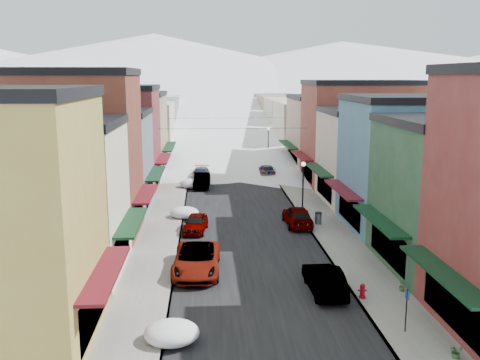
{
  "coord_description": "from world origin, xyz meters",
  "views": [
    {
      "loc": [
        -3.02,
        -19.21,
        11.94
      ],
      "look_at": [
        0.0,
        27.64,
        2.77
      ],
      "focal_mm": 40.0,
      "sensor_mm": 36.0,
      "label": 1
    }
  ],
  "objects": [
    {
      "name": "bldg_l_cream",
      "position": [
        -13.19,
        12.5,
        4.76
      ],
      "size": [
        11.3,
        8.2,
        9.5
      ],
      "color": "beige",
      "rests_on": "ground"
    },
    {
      "name": "snow_pile_mid",
      "position": [
        -4.88,
        25.09,
        0.49
      ],
      "size": [
        2.42,
        2.69,
        1.02
      ],
      "color": "white",
      "rests_on": "ground"
    },
    {
      "name": "mountain_ridge",
      "position": [
        -19.47,
        277.18,
        14.36
      ],
      "size": [
        670.0,
        340.0,
        34.0
      ],
      "color": "silver",
      "rests_on": "ground"
    },
    {
      "name": "car_silver_wagon",
      "position": [
        -3.66,
        42.05,
        0.72
      ],
      "size": [
        2.33,
        5.1,
        1.45
      ],
      "primitive_type": "imported",
      "rotation": [
        0.0,
        0.0,
        -0.06
      ],
      "color": "gray",
      "rests_on": "ground"
    },
    {
      "name": "bldg_r_tan",
      "position": [
        13.19,
        49.0,
        4.76
      ],
      "size": [
        11.3,
        11.2,
        9.5
      ],
      "color": "#9E7E68",
      "rests_on": "ground"
    },
    {
      "name": "car_dark_hatch",
      "position": [
        -3.5,
        37.75,
        0.78
      ],
      "size": [
        1.87,
        4.8,
        1.56
      ],
      "primitive_type": "imported",
      "rotation": [
        0.0,
        0.0,
        -0.05
      ],
      "color": "black",
      "rests_on": "ground"
    },
    {
      "name": "overhead_cables",
      "position": [
        0.0,
        47.5,
        6.2
      ],
      "size": [
        16.4,
        15.04,
        0.04
      ],
      "color": "black",
      "rests_on": "ground"
    },
    {
      "name": "streetlamp_near",
      "position": [
        5.2,
        24.89,
        3.09
      ],
      "size": [
        0.39,
        0.39,
        4.66
      ],
      "color": "black",
      "rests_on": "sidewalk_right"
    },
    {
      "name": "car_black_sedan",
      "position": [
        4.28,
        44.12,
        0.68
      ],
      "size": [
        1.95,
        4.72,
        1.36
      ],
      "primitive_type": "imported",
      "rotation": [
        0.0,
        0.0,
        3.15
      ],
      "color": "black",
      "rests_on": "ground"
    },
    {
      "name": "sidewalk_left",
      "position": [
        -6.6,
        60.0,
        0.07
      ],
      "size": [
        3.2,
        160.0,
        0.15
      ],
      "primitive_type": "cube",
      "color": "gray",
      "rests_on": "ground"
    },
    {
      "name": "bldg_l_grayblue",
      "position": [
        -13.19,
        29.0,
        4.51
      ],
      "size": [
        11.3,
        9.2,
        9.0
      ],
      "color": "slate",
      "rests_on": "ground"
    },
    {
      "name": "fire_hydrant",
      "position": [
        5.32,
        7.43,
        0.52
      ],
      "size": [
        0.47,
        0.36,
        0.81
      ],
      "color": "#A30816",
      "rests_on": "sidewalk_right"
    },
    {
      "name": "snow_pile_far",
      "position": [
        -4.58,
        37.52,
        0.52
      ],
      "size": [
        2.55,
        2.77,
        1.08
      ],
      "color": "white",
      "rests_on": "ground"
    },
    {
      "name": "sidewalk_right",
      "position": [
        6.6,
        60.0,
        0.07
      ],
      "size": [
        3.2,
        160.0,
        0.15
      ],
      "primitive_type": "cube",
      "color": "gray",
      "rests_on": "ground"
    },
    {
      "name": "distant_blocks",
      "position": [
        0.0,
        83.0,
        4.0
      ],
      "size": [
        34.0,
        55.0,
        8.0
      ],
      "color": "gray",
      "rests_on": "ground"
    },
    {
      "name": "bldg_r_brick_far",
      "position": [
        14.19,
        39.0,
        5.76
      ],
      "size": [
        13.3,
        9.2,
        11.5
      ],
      "color": "maroon",
      "rests_on": "ground"
    },
    {
      "name": "planter_near",
      "position": [
        7.48,
        1.0,
        0.44
      ],
      "size": [
        0.61,
        0.56,
        0.58
      ],
      "primitive_type": "imported",
      "rotation": [
        0.0,
        0.0,
        0.22
      ],
      "color": "#31652D",
      "rests_on": "sidewalk_right"
    },
    {
      "name": "car_gray_suv",
      "position": [
        4.3,
        22.21,
        0.83
      ],
      "size": [
        2.04,
        4.9,
        1.66
      ],
      "primitive_type": "imported",
      "rotation": [
        0.0,
        0.0,
        3.16
      ],
      "color": "gray",
      "rests_on": "ground"
    },
    {
      "name": "curb_left",
      "position": [
        -5.05,
        60.0,
        0.07
      ],
      "size": [
        0.1,
        160.0,
        0.15
      ],
      "primitive_type": "cube",
      "color": "slate",
      "rests_on": "ground"
    },
    {
      "name": "bldg_l_brick_near",
      "position": [
        -13.69,
        20.5,
        6.26
      ],
      "size": [
        12.3,
        8.2,
        12.5
      ],
      "color": "maroon",
      "rests_on": "ground"
    },
    {
      "name": "car_white_suv",
      "position": [
        -3.67,
        12.15,
        0.84
      ],
      "size": [
        3.03,
        6.15,
        1.68
      ],
      "primitive_type": "imported",
      "rotation": [
        0.0,
        0.0,
        -0.04
      ],
      "color": "silver",
      "rests_on": "ground"
    },
    {
      "name": "streetlamp_far",
      "position": [
        5.75,
        55.0,
        3.12
      ],
      "size": [
        0.39,
        0.39,
        4.71
      ],
      "color": "black",
      "rests_on": "sidewalk_right"
    },
    {
      "name": "trash_can",
      "position": [
        5.99,
        22.09,
        0.64
      ],
      "size": [
        0.57,
        0.57,
        0.97
      ],
      "color": "slate",
      "rests_on": "sidewalk_right"
    },
    {
      "name": "car_green_sedan",
      "position": [
        3.5,
        8.64,
        0.78
      ],
      "size": [
        1.76,
        4.76,
        1.56
      ],
      "primitive_type": "imported",
      "rotation": [
        0.0,
        0.0,
        3.16
      ],
      "color": "black",
      "rests_on": "ground"
    },
    {
      "name": "car_lane_white",
      "position": [
        1.03,
        72.08,
        0.83
      ],
      "size": [
        3.31,
        6.19,
        1.65
      ],
      "primitive_type": "imported",
      "rotation": [
        0.0,
        0.0,
        3.24
      ],
      "color": "silver",
      "rests_on": "ground"
    },
    {
      "name": "planter_far",
      "position": [
        7.8,
        8.22,
        0.45
      ],
      "size": [
        0.41,
        0.41,
        0.61
      ],
      "primitive_type": "imported",
      "rotation": [
        0.0,
        0.0,
        0.23
      ],
      "color": "#3A5F2B",
      "rests_on": "sidewalk_right"
    },
    {
      "name": "bldg_l_brick_far",
      "position": [
        -14.19,
        38.0,
        5.51
      ],
      "size": [
        13.3,
        9.2,
        11.0
      ],
      "color": "maroon",
      "rests_on": "ground"
    },
    {
      "name": "bldg_l_tan",
      "position": [
        -13.19,
        48.0,
        5.01
      ],
      "size": [
        11.3,
        11.2,
        10.0
      ],
      "color": "#957F61",
      "rests_on": "ground"
    },
    {
      "name": "car_lane_silver",
      "position": [
        -0.6,
        62.37,
        0.77
      ],
      "size": [
        2.03,
        4.58,
        1.53
      ],
      "primitive_type": "imported",
      "rotation": [
        0.0,
        0.0,
        0.05
      ],
      "color": "gray",
      "rests_on": "ground"
    },
    {
      "name": "snow_pile_near",
      "position": [
        -4.64,
        3.39,
        0.51
      ],
      "size": [
        2.52,
        2.75,
        1.07
      ],
      "color": "white",
      "rests_on": "ground"
    },
    {
      "name": "road",
      "position": [
        0.0,
        60.0,
        0.01
      ],
      "size": [
        10.0,
        160.0,
        0.01
      ],
      "primitive_type": "cube",
      "color": "black",
      "rests_on": "ground"
    },
    {
      "name": "bldg_r_green",
      "position": [
        13.19,
        12.0,
        4.76
      ],
      "size": [
        11.3,
        9.2,
        9.5
      ],
      "color": "#22472E",
      "rests_on": "ground"
    },
    {
      "name": "parking_sign",
      "position": [
        6.21,
        3.48,
        1.38
      ],
      "size": [
        0.11,
        0.28,
        2.1
      ],
      "color": "black",
      "rests_on": "sidewalk_right"
    },
    {
      "name": "bldg_r_blue",
      "position": [
        13.19,
        21.0,
        5.26
      ],
      "size": [
        11.3,
        9.2,
        10.5
      ],
      "color": "#3B6B86",
      "rests_on": "ground"
    },
    {
      "name": "car_silver_sedan",
      "position": [
        -3.88,
        21.05,
        0.69
      ],
      "size": [
        2.18,
        4.25,
        1.38
      ],
      "primitive_type": "imported",
      "rotation": [
        0.0,
        0.0,
        -0.14
      ],
      "color": "#AEB1B6",
      "rests_on": "ground"
    },
    {
      "name": "curb_right",
      "position": [
        5.05,
        60.0,
        0.07
      ],
      "size": [
        0.1,
        160.0,
        0.15
      ],
      "primitive_type": "cube",
      "color": "slate",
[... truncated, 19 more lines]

